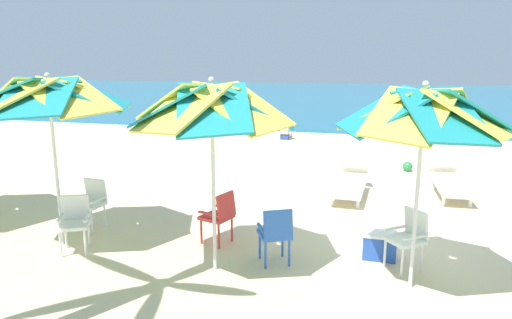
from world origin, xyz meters
The scene contains 16 objects.
ground_plane centered at (0.00, 0.00, 0.00)m, with size 80.00×80.00×0.00m, color beige.
sea centered at (0.00, 28.27, 0.05)m, with size 80.00×36.00×0.10m, color teal.
surf_foam centered at (0.00, 9.97, 0.01)m, with size 80.00×0.70×0.01m, color white.
beach_umbrella_0 centered at (0.17, -2.24, 2.29)m, with size 2.11×2.11×2.68m.
plastic_chair_0 centered at (0.14, -1.66, 0.50)m, with size 0.63×0.63×0.87m.
beach_umbrella_1 centered at (-2.48, -2.42, 2.31)m, with size 2.27×2.27×2.71m.
plastic_chair_1 centered at (-2.73, -1.51, 0.50)m, with size 0.57×0.55×0.87m.
plastic_chair_2 centered at (-1.69, -2.03, 0.50)m, with size 0.60×0.61×0.87m.
beach_umbrella_2 centered at (-5.18, -2.21, 2.38)m, with size 2.47×2.47×2.73m.
plastic_chair_3 centered at (-5.14, -1.43, 0.50)m, with size 0.47×0.50×0.87m.
plastic_chair_4 centered at (-4.81, -2.36, 0.50)m, with size 0.59×0.61×0.87m.
sun_lounger_0 centered at (1.20, 2.42, 0.28)m, with size 0.74×2.18×0.62m.
sun_lounger_1 centered at (-0.90, 1.77, 0.28)m, with size 0.71×2.17×0.62m.
cooler_box centered at (-0.24, -1.40, 0.20)m, with size 0.50×0.34×0.40m.
beach_ball centered at (0.41, 4.47, 0.13)m, with size 0.26×0.26×0.26m, color #2D8C4C.
beachgoer_seated centered at (-3.76, 8.59, 0.29)m, with size 0.30×0.93×0.92m.
Camera 1 is at (-0.30, -8.15, 2.94)m, focal length 32.49 mm.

